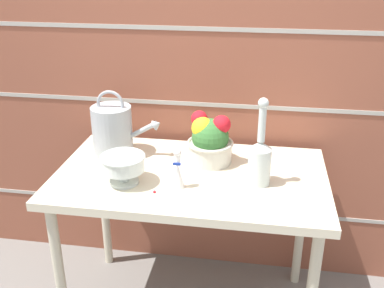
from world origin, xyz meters
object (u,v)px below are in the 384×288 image
object	(u,v)px
watering_can	(113,130)
figurine_vase	(178,172)
glass_decanter	(260,158)
flower_planter	(210,140)
crystal_pedestal_bowl	(123,165)

from	to	relation	value
watering_can	figurine_vase	distance (m)	0.45
glass_decanter	flower_planter	bearing A→B (deg)	142.72
flower_planter	figurine_vase	bearing A→B (deg)	-110.48
crystal_pedestal_bowl	flower_planter	bearing A→B (deg)	38.62
figurine_vase	crystal_pedestal_bowl	bearing A→B (deg)	179.46
figurine_vase	watering_can	bearing A→B (deg)	142.11
watering_can	crystal_pedestal_bowl	world-z (taller)	watering_can
flower_planter	crystal_pedestal_bowl	bearing A→B (deg)	-141.38
figurine_vase	glass_decanter	bearing A→B (deg)	15.37
crystal_pedestal_bowl	figurine_vase	distance (m)	0.22
crystal_pedestal_bowl	flower_planter	distance (m)	0.41
glass_decanter	figurine_vase	world-z (taller)	glass_decanter
glass_decanter	watering_can	bearing A→B (deg)	164.40
watering_can	flower_planter	bearing A→B (deg)	-2.33
watering_can	figurine_vase	xyz separation A→B (m)	(0.35, -0.27, -0.05)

